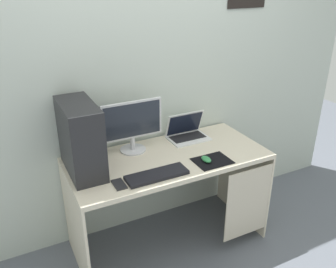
{
  "coord_description": "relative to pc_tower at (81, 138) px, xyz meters",
  "views": [
    {
      "loc": [
        -1.04,
        -2.06,
        2.01
      ],
      "look_at": [
        0.0,
        0.0,
        0.96
      ],
      "focal_mm": 38.23,
      "sensor_mm": 36.0,
      "label": 1
    }
  ],
  "objects": [
    {
      "name": "ground_plane",
      "position": [
        0.6,
        -0.08,
        -1.02
      ],
      "size": [
        8.0,
        8.0,
        0.0
      ],
      "primitive_type": "plane",
      "color": "slate"
    },
    {
      "name": "keyboard",
      "position": [
        0.41,
        -0.3,
        -0.23
      ],
      "size": [
        0.42,
        0.14,
        0.02
      ],
      "primitive_type": "cube",
      "color": "black",
      "rests_on": "desk"
    },
    {
      "name": "pc_tower",
      "position": [
        0.0,
        0.0,
        0.0
      ],
      "size": [
        0.21,
        0.47,
        0.48
      ],
      "primitive_type": "cube",
      "color": "#232326",
      "rests_on": "desk"
    },
    {
      "name": "wall_back",
      "position": [
        0.6,
        0.3,
        0.28
      ],
      "size": [
        4.0,
        0.05,
        2.6
      ],
      "color": "beige",
      "rests_on": "ground_plane"
    },
    {
      "name": "mousepad",
      "position": [
        0.85,
        -0.29,
        -0.24
      ],
      "size": [
        0.26,
        0.2,
        0.0
      ],
      "primitive_type": "cube",
      "color": "black",
      "rests_on": "desk"
    },
    {
      "name": "cell_phone",
      "position": [
        0.15,
        -0.28,
        -0.24
      ],
      "size": [
        0.07,
        0.13,
        0.01
      ],
      "primitive_type": "cube",
      "color": "#232326",
      "rests_on": "desk"
    },
    {
      "name": "monitor",
      "position": [
        0.41,
        0.12,
        -0.03
      ],
      "size": [
        0.46,
        0.19,
        0.39
      ],
      "color": "silver",
      "rests_on": "desk"
    },
    {
      "name": "laptop",
      "position": [
        0.88,
        0.13,
        -0.2
      ],
      "size": [
        0.32,
        0.22,
        0.21
      ],
      "color": "white",
      "rests_on": "desk"
    },
    {
      "name": "mouse_left",
      "position": [
        0.81,
        -0.28,
        -0.22
      ],
      "size": [
        0.06,
        0.1,
        0.03
      ],
      "primitive_type": "ellipsoid",
      "color": "#338C4C",
      "rests_on": "mousepad"
    },
    {
      "name": "desk",
      "position": [
        0.62,
        -0.09,
        -0.4
      ],
      "size": [
        1.46,
        0.68,
        0.78
      ],
      "color": "beige",
      "rests_on": "ground_plane"
    }
  ]
}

